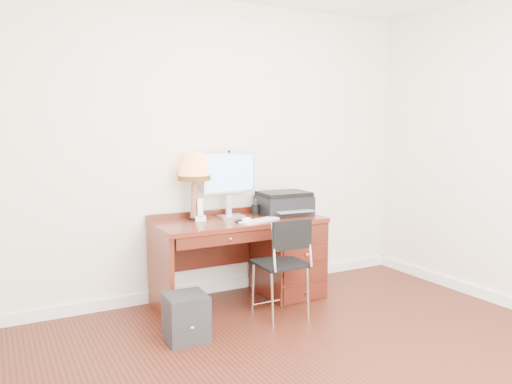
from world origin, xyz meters
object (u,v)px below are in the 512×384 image
monitor (229,177)px  leg_lamp (194,171)px  desk (270,252)px  printer (284,203)px  phone (200,214)px  chair (284,257)px  equipment_box (186,317)px

monitor → leg_lamp: leg_lamp is taller
desk → printer: bearing=19.3°
monitor → phone: (-0.32, -0.08, -0.31)m
printer → chair: size_ratio=0.59×
chair → monitor: bearing=104.0°
printer → chair: printer is taller
monitor → desk: bearing=-27.1°
leg_lamp → printer: bearing=-6.5°
leg_lamp → equipment_box: leg_lamp is taller
equipment_box → monitor: bearing=49.1°
desk → equipment_box: 1.21m
monitor → phone: 0.45m
leg_lamp → phone: leg_lamp is taller
monitor → chair: (0.16, -0.69, -0.61)m
leg_lamp → chair: 1.09m
monitor → equipment_box: monitor is taller
phone → chair: 0.84m
phone → desk: bearing=8.8°
chair → equipment_box: 0.93m
phone → equipment_box: phone is taller
monitor → chair: bearing=-76.8°
phone → chair: size_ratio=0.23×
chair → equipment_box: bearing=-176.4°
leg_lamp → phone: bearing=-68.6°
printer → equipment_box: 1.53m
printer → chair: bearing=-117.9°
monitor → leg_lamp: 0.35m
chair → desk: bearing=72.9°
monitor → chair: size_ratio=0.70×
leg_lamp → equipment_box: bearing=-116.4°
leg_lamp → chair: size_ratio=0.71×
desk → chair: size_ratio=1.80×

